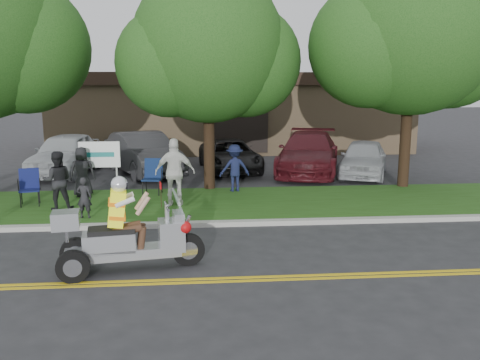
{
  "coord_description": "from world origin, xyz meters",
  "views": [
    {
      "loc": [
        0.1,
        -9.24,
        3.57
      ],
      "look_at": [
        1.06,
        2.0,
        1.37
      ],
      "focal_mm": 38.0,
      "sensor_mm": 36.0,
      "label": 1
    }
  ],
  "objects": [
    {
      "name": "parked_car_far_right",
      "position": [
        6.45,
        9.48,
        0.69
      ],
      "size": [
        3.05,
        4.37,
        1.38
      ],
      "primitive_type": "imported",
      "rotation": [
        0.0,
        0.0,
        -0.39
      ],
      "color": "#B1B3B8",
      "rests_on": "ground"
    },
    {
      "name": "parked_car_right",
      "position": [
        4.5,
        10.34,
        0.8
      ],
      "size": [
        3.71,
        5.91,
        1.6
      ],
      "primitive_type": "imported",
      "rotation": [
        0.0,
        0.0,
        -0.29
      ],
      "color": "#4D1218",
      "rests_on": "ground"
    },
    {
      "name": "centerline_near",
      "position": [
        0.0,
        -0.58,
        0.01
      ],
      "size": [
        60.0,
        0.1,
        0.01
      ],
      "primitive_type": "cube",
      "color": "gold",
      "rests_on": "ground"
    },
    {
      "name": "tree_right",
      "position": [
        7.06,
        7.03,
        5.03
      ],
      "size": [
        6.86,
        5.6,
        8.07
      ],
      "color": "#332114",
      "rests_on": "ground"
    },
    {
      "name": "parked_car_left",
      "position": [
        -2.0,
        10.6,
        0.81
      ],
      "size": [
        3.64,
        5.2,
        1.63
      ],
      "primitive_type": "imported",
      "rotation": [
        0.0,
        0.0,
        0.43
      ],
      "color": "#2C2C2E",
      "rests_on": "ground"
    },
    {
      "name": "spectator_chair_a",
      "position": [
        1.29,
        6.68,
        0.86
      ],
      "size": [
        1.05,
        0.72,
        1.5
      ],
      "primitive_type": "imported",
      "rotation": [
        0.0,
        0.0,
        3.32
      ],
      "color": "#161C3D",
      "rests_on": "grass_verge"
    },
    {
      "name": "tree_mid",
      "position": [
        0.55,
        7.23,
        4.43
      ],
      "size": [
        5.88,
        4.8,
        7.05
      ],
      "color": "#332114",
      "rests_on": "ground"
    },
    {
      "name": "grass_verge",
      "position": [
        0.0,
        5.2,
        0.06
      ],
      "size": [
        60.0,
        4.0,
        0.1
      ],
      "primitive_type": "cube",
      "color": "#244713",
      "rests_on": "ground"
    },
    {
      "name": "trike_scooter",
      "position": [
        -1.31,
        0.14,
        0.64
      ],
      "size": [
        2.82,
        1.08,
        1.85
      ],
      "rotation": [
        0.0,
        0.0,
        0.16
      ],
      "color": "black",
      "rests_on": "ground"
    },
    {
      "name": "business_sign",
      "position": [
        -2.9,
        6.6,
        1.26
      ],
      "size": [
        1.25,
        0.06,
        1.75
      ],
      "color": "silver",
      "rests_on": "ground"
    },
    {
      "name": "ground",
      "position": [
        0.0,
        0.0,
        0.0
      ],
      "size": [
        120.0,
        120.0,
        0.0
      ],
      "primitive_type": "plane",
      "color": "#28282B",
      "rests_on": "ground"
    },
    {
      "name": "parked_car_far_left",
      "position": [
        -5.0,
        10.85,
        0.8
      ],
      "size": [
        2.38,
        4.89,
        1.61
      ],
      "primitive_type": "imported",
      "rotation": [
        0.0,
        0.0,
        -0.1
      ],
      "color": "silver",
      "rests_on": "ground"
    },
    {
      "name": "lawn_chair_a",
      "position": [
        -4.67,
        5.36,
        0.68
      ],
      "size": [
        0.66,
        0.67,
        1.03
      ],
      "rotation": [
        0.0,
        0.0,
        0.24
      ],
      "color": "black",
      "rests_on": "grass_verge"
    },
    {
      "name": "lawn_chair_b",
      "position": [
        -1.29,
        6.56,
        0.72
      ],
      "size": [
        0.65,
        0.67,
        1.09
      ],
      "rotation": [
        0.0,
        0.0,
        -0.15
      ],
      "color": "black",
      "rests_on": "grass_verge"
    },
    {
      "name": "curb",
      "position": [
        0.0,
        3.05,
        0.06
      ],
      "size": [
        60.0,
        0.25,
        0.12
      ],
      "primitive_type": "cube",
      "color": "#A8A89E",
      "rests_on": "ground"
    },
    {
      "name": "spectator_adult_right",
      "position": [
        -0.52,
        4.9,
        1.06
      ],
      "size": [
        1.15,
        0.53,
        1.91
      ],
      "primitive_type": "imported",
      "rotation": [
        0.0,
        0.0,
        3.08
      ],
      "color": "white",
      "rests_on": "grass_verge"
    },
    {
      "name": "centerline_far",
      "position": [
        0.0,
        -0.42,
        0.01
      ],
      "size": [
        60.0,
        0.1,
        0.01
      ],
      "primitive_type": "cube",
      "color": "gold",
      "rests_on": "ground"
    },
    {
      "name": "spectator_chair_b",
      "position": [
        -3.38,
        6.28,
        0.87
      ],
      "size": [
        0.8,
        0.57,
        1.53
      ],
      "primitive_type": "imported",
      "rotation": [
        0.0,
        0.0,
        3.26
      ],
      "color": "black",
      "rests_on": "grass_verge"
    },
    {
      "name": "commercial_building",
      "position": [
        2.0,
        18.98,
        2.01
      ],
      "size": [
        18.0,
        8.2,
        4.0
      ],
      "color": "#9E7F5B",
      "rests_on": "ground"
    },
    {
      "name": "child_left",
      "position": [
        -2.8,
        3.73,
        0.64
      ],
      "size": [
        0.42,
        0.3,
        1.07
      ],
      "primitive_type": "imported",
      "rotation": [
        0.0,
        0.0,
        3.03
      ],
      "color": "black",
      "rests_on": "grass_verge"
    },
    {
      "name": "parked_car_mid",
      "position": [
        1.42,
        10.94,
        0.63
      ],
      "size": [
        2.55,
        4.74,
        1.26
      ],
      "primitive_type": "imported",
      "rotation": [
        0.0,
        0.0,
        0.1
      ],
      "color": "black",
      "rests_on": "ground"
    },
    {
      "name": "spectator_adult_mid",
      "position": [
        -3.7,
        4.69,
        0.91
      ],
      "size": [
        0.88,
        0.74,
        1.62
      ],
      "primitive_type": "imported",
      "rotation": [
        0.0,
        0.0,
        3.32
      ],
      "color": "black",
      "rests_on": "grass_verge"
    }
  ]
}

